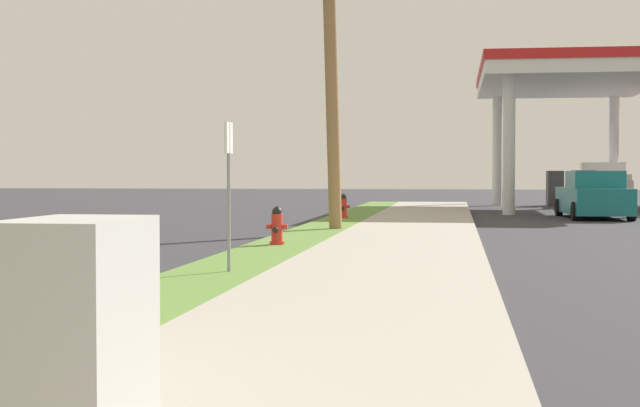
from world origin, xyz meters
name	(u,v)px	position (x,y,z in m)	size (l,w,h in m)	color
fire_hydrant_nearest	(94,285)	(0.63, 3.41, 0.45)	(0.42, 0.38, 0.74)	red
fire_hydrant_second	(277,228)	(0.62, 12.80, 0.45)	(0.42, 0.38, 0.74)	red
fire_hydrant_third	(343,207)	(0.63, 23.69, 0.45)	(0.42, 0.37, 0.74)	red
utility_pole_midground	(331,48)	(1.00, 17.92, 4.61)	(0.75, 1.33, 8.81)	#937047
utility_cabinet	(76,387)	(2.62, -1.73, 0.69)	(0.51, 0.77, 1.23)	slate
street_sign_post	(229,165)	(0.89, 7.80, 1.63)	(0.05, 0.36, 2.12)	gray
car_teal_by_near_pump	(594,197)	(8.62, 26.93, 0.72)	(2.11, 4.57, 1.57)	#197075
truck_white_at_forecourt	(603,186)	(10.49, 37.24, 0.91)	(2.54, 5.55, 1.97)	white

